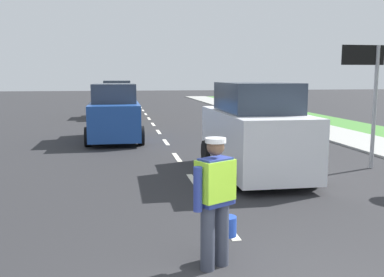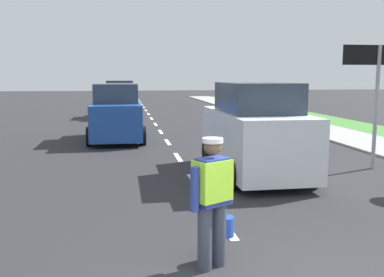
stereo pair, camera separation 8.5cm
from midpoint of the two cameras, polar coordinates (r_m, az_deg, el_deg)
name	(u,v)px [view 1 (the left image)]	position (r m, az deg, el deg)	size (l,w,h in m)	color
ground_plane	(149,118)	(25.06, -5.87, 2.69)	(96.00, 96.00, 0.00)	#28282B
sidewalk_right	(372,144)	(16.64, 22.56, -0.73)	(2.40, 72.00, 0.14)	#9E9E99
lane_center_line	(144,112)	(29.23, -6.42, 3.49)	(0.14, 46.40, 0.01)	silver
road_worker	(216,196)	(5.44, 2.76, -7.61)	(0.64, 0.60, 1.67)	#383D4C
lane_direction_sign	(368,77)	(12.01, 22.05, 7.61)	(1.16, 0.11, 3.20)	gray
car_oncoming_lead	(115,114)	(16.46, -10.36, 3.16)	(2.05, 4.05, 2.13)	#1E4799
car_outgoing_ahead	(255,132)	(10.62, 8.06, 0.81)	(2.04, 4.19, 2.26)	silver
car_oncoming_second	(117,100)	(25.89, -9.96, 5.01)	(1.98, 3.89, 2.15)	gray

